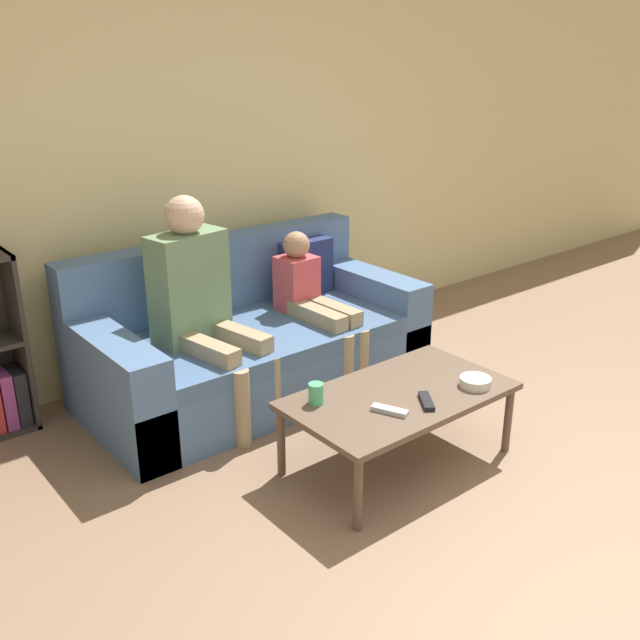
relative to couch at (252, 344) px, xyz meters
name	(u,v)px	position (x,y,z in m)	size (l,w,h in m)	color
ground_plane	(594,577)	(0.09, -2.23, -0.28)	(22.00, 22.00, 0.00)	#84664C
wall_back	(202,157)	(0.09, 0.61, 1.02)	(12.00, 0.06, 2.60)	beige
couch	(252,344)	(0.00, 0.00, 0.00)	(1.98, 0.96, 0.87)	#4C6B93
coffee_table	(399,399)	(0.08, -1.15, 0.07)	(1.09, 0.63, 0.38)	brown
person_adult	(198,294)	(-0.38, -0.08, 0.41)	(0.48, 0.71, 1.22)	#9E8966
person_child	(314,302)	(0.35, -0.16, 0.23)	(0.24, 0.66, 0.91)	#9E8966
cup_near	(316,393)	(-0.30, -0.98, 0.15)	(0.07, 0.07, 0.10)	#4CB77A
tv_remote_0	(426,401)	(0.09, -1.31, 0.11)	(0.14, 0.17, 0.02)	black
tv_remote_1	(390,410)	(-0.10, -1.26, 0.11)	(0.11, 0.18, 0.02)	#B7B7BC
snack_bowl	(475,382)	(0.41, -1.33, 0.12)	(0.15, 0.15, 0.05)	beige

